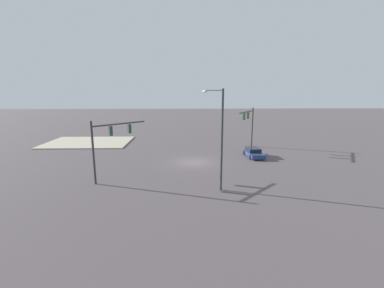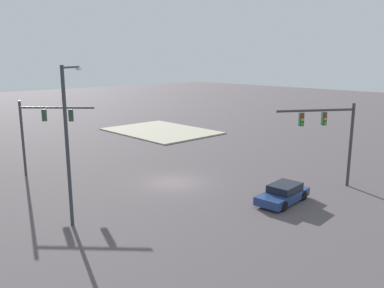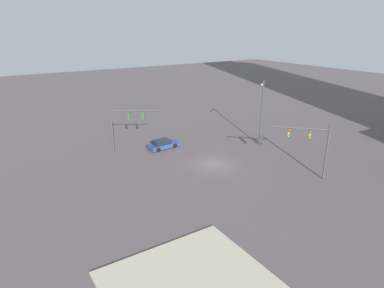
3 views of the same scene
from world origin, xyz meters
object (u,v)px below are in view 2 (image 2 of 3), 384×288
object	(u,v)px
traffic_signal_opposite_side	(41,124)
traffic_signal_near_corner	(332,130)
sedan_car_approaching	(283,194)
streetlamp_curved_arm	(69,135)

from	to	relation	value
traffic_signal_opposite_side	traffic_signal_near_corner	bearing A→B (deg)	-5.35
traffic_signal_opposite_side	sedan_car_approaching	size ratio (longest dim) A/B	1.40
traffic_signal_near_corner	traffic_signal_opposite_side	size ratio (longest dim) A/B	1.02
streetlamp_curved_arm	traffic_signal_opposite_side	bearing A→B (deg)	35.19
traffic_signal_near_corner	sedan_car_approaching	world-z (taller)	traffic_signal_near_corner
streetlamp_curved_arm	sedan_car_approaching	world-z (taller)	streetlamp_curved_arm
traffic_signal_opposite_side	sedan_car_approaching	distance (m)	19.47
traffic_signal_near_corner	traffic_signal_opposite_side	xyz separation A→B (m)	(17.41, 14.08, -0.07)
traffic_signal_near_corner	streetlamp_curved_arm	world-z (taller)	streetlamp_curved_arm
sedan_car_approaching	traffic_signal_near_corner	bearing A→B (deg)	169.63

